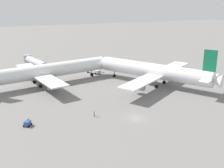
{
  "coord_description": "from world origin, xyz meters",
  "views": [
    {
      "loc": [
        -34.04,
        -61.78,
        31.56
      ],
      "look_at": [
        1.54,
        20.35,
        4.0
      ],
      "focal_mm": 44.12,
      "sensor_mm": 36.0,
      "label": 1
    }
  ],
  "objects_px": {
    "gse_gpu_cart_small": "(27,123)",
    "pushback_tug": "(93,70)",
    "ground_crew_wing_walker_right": "(94,113)",
    "airliner_being_pushed": "(154,71)",
    "jet_bridge": "(34,61)",
    "airliner_at_gate_left": "(44,71)"
  },
  "relations": [
    {
      "from": "gse_gpu_cart_small",
      "to": "jet_bridge",
      "type": "height_order",
      "value": "jet_bridge"
    },
    {
      "from": "ground_crew_wing_walker_right",
      "to": "gse_gpu_cart_small",
      "type": "bearing_deg",
      "value": 176.35
    },
    {
      "from": "pushback_tug",
      "to": "gse_gpu_cart_small",
      "type": "height_order",
      "value": "pushback_tug"
    },
    {
      "from": "airliner_at_gate_left",
      "to": "airliner_being_pushed",
      "type": "bearing_deg",
      "value": -24.17
    },
    {
      "from": "pushback_tug",
      "to": "gse_gpu_cart_small",
      "type": "bearing_deg",
      "value": -127.49
    },
    {
      "from": "pushback_tug",
      "to": "ground_crew_wing_walker_right",
      "type": "bearing_deg",
      "value": -109.24
    },
    {
      "from": "airliner_at_gate_left",
      "to": "airliner_being_pushed",
      "type": "xyz_separation_m",
      "value": [
        38.42,
        -17.24,
        0.27
      ]
    },
    {
      "from": "airliner_being_pushed",
      "to": "pushback_tug",
      "type": "distance_m",
      "value": 30.51
    },
    {
      "from": "airliner_at_gate_left",
      "to": "gse_gpu_cart_small",
      "type": "bearing_deg",
      "value": -107.23
    },
    {
      "from": "airliner_at_gate_left",
      "to": "pushback_tug",
      "type": "height_order",
      "value": "airliner_at_gate_left"
    },
    {
      "from": "pushback_tug",
      "to": "jet_bridge",
      "type": "height_order",
      "value": "jet_bridge"
    },
    {
      "from": "gse_gpu_cart_small",
      "to": "ground_crew_wing_walker_right",
      "type": "height_order",
      "value": "gse_gpu_cart_small"
    },
    {
      "from": "airliner_being_pushed",
      "to": "jet_bridge",
      "type": "xyz_separation_m",
      "value": [
        -38.86,
        42.22,
        -1.26
      ]
    },
    {
      "from": "airliner_at_gate_left",
      "to": "jet_bridge",
      "type": "height_order",
      "value": "airliner_at_gate_left"
    },
    {
      "from": "ground_crew_wing_walker_right",
      "to": "pushback_tug",
      "type": "bearing_deg",
      "value": 70.76
    },
    {
      "from": "airliner_being_pushed",
      "to": "pushback_tug",
      "type": "xyz_separation_m",
      "value": [
        -15.6,
        25.89,
        -4.17
      ]
    },
    {
      "from": "airliner_being_pushed",
      "to": "jet_bridge",
      "type": "height_order",
      "value": "airliner_being_pushed"
    },
    {
      "from": "airliner_at_gate_left",
      "to": "ground_crew_wing_walker_right",
      "type": "height_order",
      "value": "airliner_at_gate_left"
    },
    {
      "from": "airliner_at_gate_left",
      "to": "jet_bridge",
      "type": "bearing_deg",
      "value": 90.99
    },
    {
      "from": "airliner_at_gate_left",
      "to": "airliner_being_pushed",
      "type": "distance_m",
      "value": 42.12
    },
    {
      "from": "gse_gpu_cart_small",
      "to": "pushback_tug",
      "type": "bearing_deg",
      "value": 52.51
    },
    {
      "from": "ground_crew_wing_walker_right",
      "to": "jet_bridge",
      "type": "distance_m",
      "value": 62.11
    }
  ]
}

